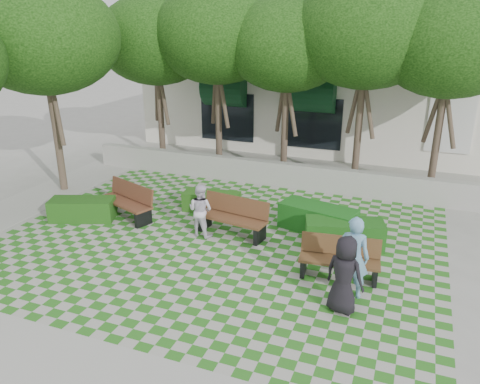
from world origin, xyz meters
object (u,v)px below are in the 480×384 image
at_px(hedge_midleft, 212,202).
at_px(hedge_west, 82,209).
at_px(bench_west, 127,202).
at_px(person_dark, 344,275).
at_px(person_blue, 353,257).
at_px(hedge_midright, 318,219).
at_px(bench_east, 339,259).
at_px(person_white, 200,210).
at_px(hedge_east, 344,233).
at_px(bench_mid, 233,217).

height_order(hedge_midleft, hedge_west, hedge_west).
distance_m(bench_west, person_dark, 7.61).
bearing_deg(person_blue, hedge_midright, -64.39).
bearing_deg(person_dark, hedge_midleft, -22.14).
bearing_deg(person_blue, hedge_west, -7.89).
bearing_deg(bench_east, person_white, 160.88).
relative_size(bench_east, hedge_east, 0.93).
bearing_deg(person_dark, bench_east, -59.68).
height_order(hedge_east, hedge_midleft, hedge_east).
distance_m(hedge_east, person_white, 4.04).
distance_m(hedge_midright, person_white, 3.42).
bearing_deg(person_white, hedge_midright, -145.69).
relative_size(hedge_east, person_dark, 1.21).
relative_size(hedge_midright, person_dark, 1.28).
height_order(person_blue, person_dark, person_blue).
xyz_separation_m(person_blue, person_white, (-4.49, 1.63, -0.19)).
distance_m(bench_west, hedge_west, 1.37).
height_order(hedge_midleft, person_blue, person_blue).
relative_size(hedge_midright, hedge_west, 1.15).
relative_size(hedge_midleft, person_white, 1.17).
xyz_separation_m(hedge_west, person_blue, (8.39, -1.31, 0.62)).
relative_size(hedge_midright, person_white, 1.43).
distance_m(bench_west, hedge_midright, 5.89).
distance_m(bench_mid, person_blue, 4.20).
height_order(bench_mid, person_dark, person_dark).
relative_size(bench_mid, hedge_west, 1.11).
height_order(bench_mid, person_white, person_white).
xyz_separation_m(bench_east, hedge_east, (-0.16, 1.71, -0.11)).
bearing_deg(bench_east, hedge_midright, 106.93).
xyz_separation_m(bench_mid, person_dark, (3.58, -2.68, 0.34)).
height_order(bench_west, person_dark, person_dark).
xyz_separation_m(hedge_east, person_blue, (0.54, -2.42, 0.59)).
bearing_deg(hedge_midleft, person_dark, -39.77).
distance_m(bench_east, person_dark, 1.46).
bearing_deg(hedge_west, person_blue, -8.86).
bearing_deg(hedge_east, bench_east, -84.62).
relative_size(hedge_east, hedge_midright, 0.95).
xyz_separation_m(bench_east, hedge_west, (-8.01, 0.60, -0.14)).
height_order(hedge_midright, hedge_west, hedge_midright).
relative_size(person_dark, person_white, 1.12).
bearing_deg(person_white, hedge_west, 13.01).
height_order(bench_east, hedge_east, bench_east).
xyz_separation_m(hedge_midleft, person_white, (0.47, -1.78, 0.46)).
distance_m(hedge_midleft, hedge_west, 4.02).
relative_size(hedge_midleft, person_blue, 0.94).
height_order(bench_west, hedge_east, bench_west).
relative_size(hedge_midleft, person_dark, 1.04).
bearing_deg(hedge_midright, hedge_midleft, 175.36).
bearing_deg(bench_west, person_dark, 0.42).
bearing_deg(person_blue, hedge_east, -76.35).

